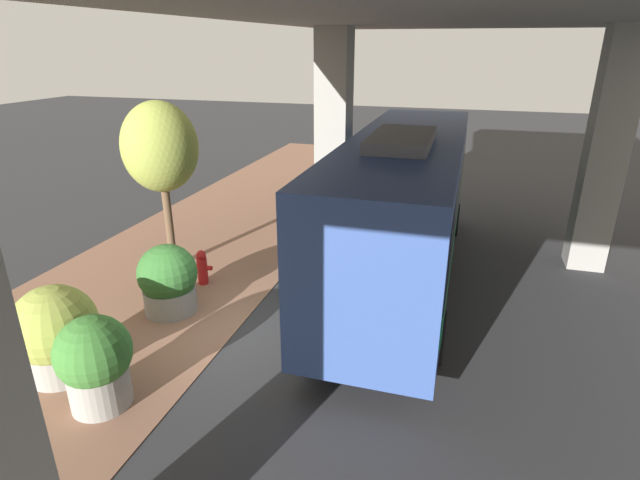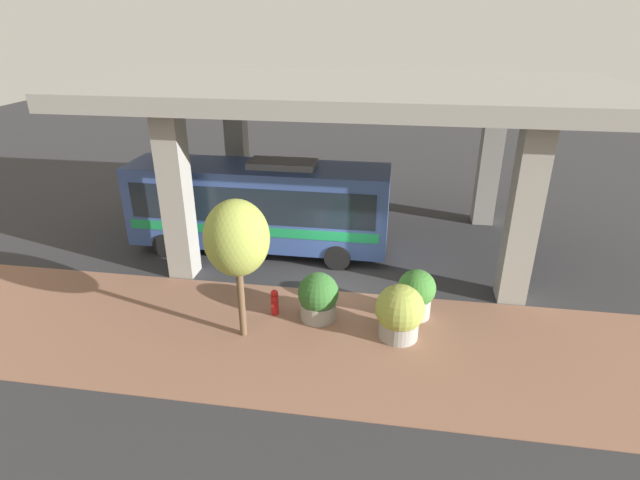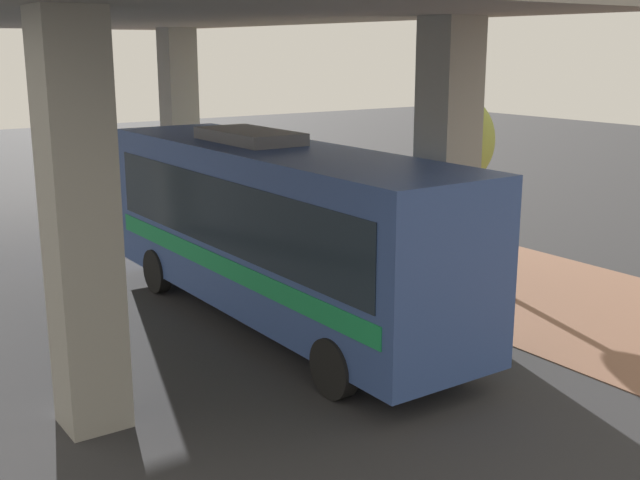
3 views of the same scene
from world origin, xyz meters
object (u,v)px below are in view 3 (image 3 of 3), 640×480
planter_back (363,229)px  planter_front (327,208)px  fire_hydrant (397,251)px  street_tree_near (457,142)px  bus (277,223)px  planter_middle (282,210)px

planter_back → planter_front: bearing=-103.8°
fire_hydrant → planter_back: bearing=-90.3°
fire_hydrant → street_tree_near: (-1.26, 0.67, 2.74)m
bus → planter_back: bearing=-145.8°
bus → planter_front: size_ratio=5.93×
planter_back → street_tree_near: size_ratio=0.36×
fire_hydrant → planter_front: planter_front is taller
planter_back → fire_hydrant: bearing=89.7°
bus → street_tree_near: street_tree_near is taller
bus → planter_back: 5.72m
planter_back → street_tree_near: (-1.25, 2.09, 2.43)m
planter_middle → street_tree_near: bearing=109.9°
bus → planter_middle: (-4.00, -6.17, -1.22)m
planter_front → planter_back: planter_front is taller
fire_hydrant → planter_middle: (0.60, -4.46, 0.39)m
planter_front → street_tree_near: street_tree_near is taller
bus → planter_front: bus is taller
planter_front → planter_middle: size_ratio=1.06×
planter_middle → fire_hydrant: bearing=97.7°
planter_middle → planter_back: size_ratio=1.03×
street_tree_near → planter_middle: bearing=-70.1°
planter_back → planter_middle: bearing=-78.6°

